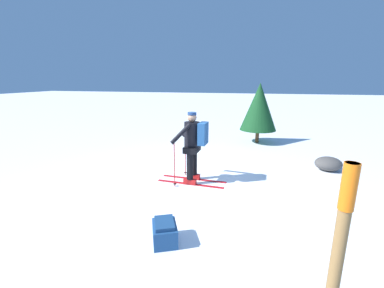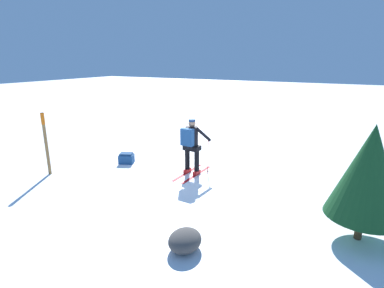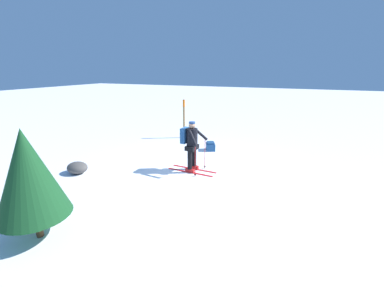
{
  "view_description": "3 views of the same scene",
  "coord_description": "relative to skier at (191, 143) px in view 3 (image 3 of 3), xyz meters",
  "views": [
    {
      "loc": [
        -1.38,
        5.64,
        2.43
      ],
      "look_at": [
        0.03,
        -0.02,
        0.95
      ],
      "focal_mm": 24.0,
      "sensor_mm": 36.0,
      "label": 1
    },
    {
      "loc": [
        -7.54,
        -4.06,
        3.39
      ],
      "look_at": [
        0.03,
        -0.02,
        0.95
      ],
      "focal_mm": 28.0,
      "sensor_mm": 36.0,
      "label": 2
    },
    {
      "loc": [
        3.21,
        -7.47,
        3.34
      ],
      "look_at": [
        0.03,
        -0.02,
        0.95
      ],
      "focal_mm": 24.0,
      "sensor_mm": 36.0,
      "label": 3
    }
  ],
  "objects": [
    {
      "name": "rock_boulder",
      "position": [
        -3.38,
        -1.67,
        -0.8
      ],
      "size": [
        0.69,
        0.59,
        0.38
      ],
      "primitive_type": "ellipsoid",
      "color": "#474442",
      "rests_on": "ground_plane"
    },
    {
      "name": "ground_plane",
      "position": [
        -0.0,
        0.02,
        -0.99
      ],
      "size": [
        80.0,
        80.0,
        0.0
      ],
      "primitive_type": "plane",
      "color": "white"
    },
    {
      "name": "dropped_backpack",
      "position": [
        -0.14,
        2.41,
        -0.82
      ],
      "size": [
        0.52,
        0.58,
        0.35
      ],
      "color": "navy",
      "rests_on": "ground_plane"
    },
    {
      "name": "trail_marker",
      "position": [
        -2.03,
        3.83,
        0.1
      ],
      "size": [
        0.1,
        0.1,
        1.89
      ],
      "color": "olive",
      "rests_on": "ground_plane"
    },
    {
      "name": "pine_tree",
      "position": [
        -1.48,
        -4.49,
        0.41
      ],
      "size": [
        1.38,
        1.38,
        2.3
      ],
      "color": "#4C331E",
      "rests_on": "ground_plane"
    },
    {
      "name": "skier",
      "position": [
        0.0,
        0.0,
        0.0
      ],
      "size": [
        1.65,
        0.95,
        1.69
      ],
      "color": "red",
      "rests_on": "ground_plane"
    }
  ]
}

